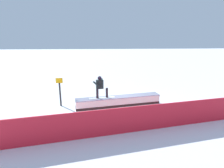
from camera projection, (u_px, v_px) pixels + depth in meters
ground_plane at (119, 107)px, 10.59m from camera, size 120.00×120.00×0.00m
grind_box at (119, 102)px, 10.51m from camera, size 5.10×1.47×0.65m
snowboarder at (100, 86)px, 9.99m from camera, size 1.52×0.55×1.29m
safety_fence at (127, 120)px, 7.54m from camera, size 11.43×1.98×1.18m
trail_marker at (60, 91)px, 10.53m from camera, size 0.40×0.10×1.73m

